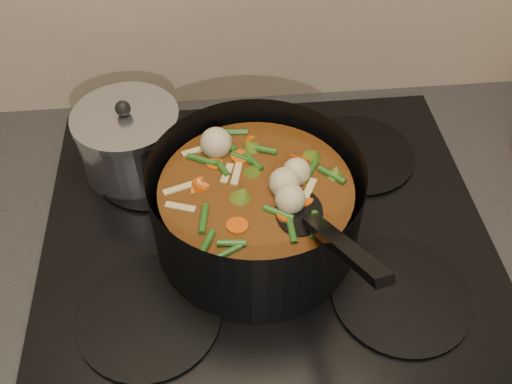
{
  "coord_description": "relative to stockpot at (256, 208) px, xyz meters",
  "views": [
    {
      "loc": [
        -0.06,
        1.43,
        1.56
      ],
      "look_at": [
        -0.02,
        1.91,
        1.02
      ],
      "focal_mm": 40.0,
      "sensor_mm": 36.0,
      "label": 1
    }
  ],
  "objects": [
    {
      "name": "stockpot",
      "position": [
        0.0,
        0.0,
        0.0
      ],
      "size": [
        0.29,
        0.36,
        0.2
      ],
      "rotation": [
        0.0,
        0.0,
        0.05
      ],
      "color": "black",
      "rests_on": "stovetop"
    },
    {
      "name": "stovetop",
      "position": [
        0.02,
        0.02,
        -0.07
      ],
      "size": [
        0.62,
        0.54,
        0.03
      ],
      "color": "black",
      "rests_on": "counter"
    },
    {
      "name": "saucepan",
      "position": [
        -0.17,
        0.16,
        -0.01
      ],
      "size": [
        0.16,
        0.16,
        0.13
      ],
      "rotation": [
        0.0,
        0.0,
        0.35
      ],
      "color": "silver",
      "rests_on": "stovetop"
    },
    {
      "name": "counter",
      "position": [
        0.02,
        0.02,
        -0.54
      ],
      "size": [
        2.64,
        0.64,
        0.91
      ],
      "color": "brown",
      "rests_on": "ground"
    }
  ]
}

